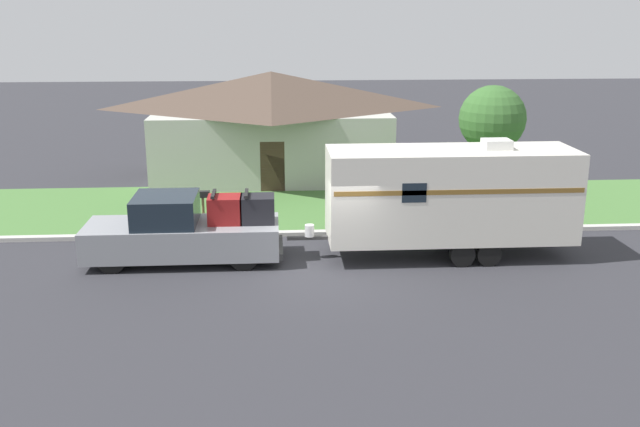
% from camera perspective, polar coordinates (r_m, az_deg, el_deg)
% --- Properties ---
extents(ground_plane, '(120.00, 120.00, 0.00)m').
position_cam_1_polar(ground_plane, '(20.31, 1.19, -4.88)').
color(ground_plane, '#2D2D33').
extents(curb_strip, '(80.00, 0.30, 0.14)m').
position_cam_1_polar(curb_strip, '(23.82, 0.41, -1.55)').
color(curb_strip, beige).
rests_on(curb_strip, ground_plane).
extents(lawn_strip, '(80.00, 7.00, 0.03)m').
position_cam_1_polar(lawn_strip, '(27.33, -0.14, 0.62)').
color(lawn_strip, '#477538').
rests_on(lawn_strip, ground_plane).
extents(house_across_street, '(11.00, 7.41, 4.65)m').
position_cam_1_polar(house_across_street, '(32.51, -3.87, 7.33)').
color(house_across_street, '#B2B2A8').
rests_on(house_across_street, ground_plane).
extents(pickup_truck, '(5.80, 2.08, 2.09)m').
position_cam_1_polar(pickup_truck, '(21.45, -10.75, -1.40)').
color(pickup_truck, black).
rests_on(pickup_truck, ground_plane).
extents(travel_trailer, '(8.57, 2.31, 3.57)m').
position_cam_1_polar(travel_trailer, '(21.66, 10.38, 1.53)').
color(travel_trailer, black).
rests_on(travel_trailer, ground_plane).
extents(mailbox, '(0.48, 0.20, 1.35)m').
position_cam_1_polar(mailbox, '(24.48, -9.36, 1.07)').
color(mailbox, brown).
rests_on(mailbox, ground_plane).
extents(tree_in_yard, '(2.54, 2.54, 4.54)m').
position_cam_1_polar(tree_in_yard, '(28.08, 13.63, 7.35)').
color(tree_in_yard, brown).
rests_on(tree_in_yard, ground_plane).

